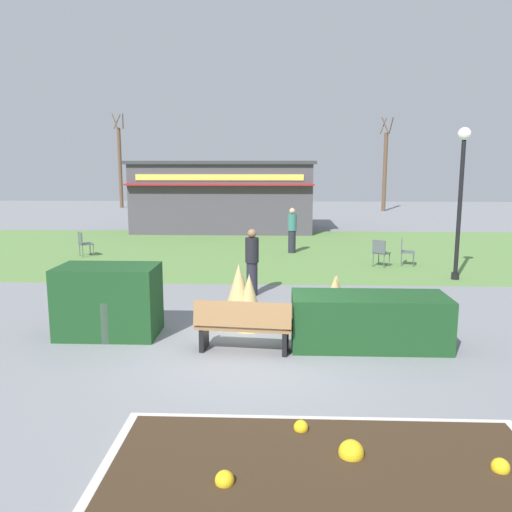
# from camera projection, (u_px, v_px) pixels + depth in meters

# --- Properties ---
(ground_plane) EXTENTS (80.00, 80.00, 0.00)m
(ground_plane) POSITION_uv_depth(u_px,v_px,m) (252.00, 355.00, 9.07)
(ground_plane) COLOR slate
(lawn_patch) EXTENTS (36.00, 12.00, 0.01)m
(lawn_patch) POSITION_uv_depth(u_px,v_px,m) (266.00, 250.00, 20.38)
(lawn_patch) COLOR #5B8442
(lawn_patch) RESTS_ON ground_plane
(flower_bed) EXTENTS (4.75, 2.43, 0.33)m
(flower_bed) POSITION_uv_depth(u_px,v_px,m) (327.00, 476.00, 5.39)
(flower_bed) COLOR beige
(flower_bed) RESTS_ON ground_plane
(park_bench) EXTENTS (1.74, 0.69, 0.95)m
(park_bench) POSITION_uv_depth(u_px,v_px,m) (244.00, 326.00, 9.15)
(park_bench) COLOR olive
(park_bench) RESTS_ON ground_plane
(hedge_left) EXTENTS (1.88, 1.10, 1.36)m
(hedge_left) POSITION_uv_depth(u_px,v_px,m) (109.00, 301.00, 10.06)
(hedge_left) COLOR #19421E
(hedge_left) RESTS_ON ground_plane
(hedge_right) EXTENTS (2.78, 1.10, 0.95)m
(hedge_right) POSITION_uv_depth(u_px,v_px,m) (369.00, 321.00, 9.46)
(hedge_right) COLOR #19421E
(hedge_right) RESTS_ON ground_plane
(ornamental_grass_behind_left) EXTENTS (0.80, 0.80, 1.08)m
(ornamental_grass_behind_left) POSITION_uv_depth(u_px,v_px,m) (335.00, 302.00, 10.53)
(ornamental_grass_behind_left) COLOR tan
(ornamental_grass_behind_left) RESTS_ON ground_plane
(ornamental_grass_behind_right) EXTENTS (0.58, 0.58, 1.01)m
(ornamental_grass_behind_right) POSITION_uv_depth(u_px,v_px,m) (336.00, 298.00, 10.99)
(ornamental_grass_behind_right) COLOR tan
(ornamental_grass_behind_right) RESTS_ON ground_plane
(ornamental_grass_behind_center) EXTENTS (0.80, 0.80, 1.29)m
(ornamental_grass_behind_center) POSITION_uv_depth(u_px,v_px,m) (239.00, 295.00, 10.66)
(ornamental_grass_behind_center) COLOR tan
(ornamental_grass_behind_center) RESTS_ON ground_plane
(ornamental_grass_behind_far) EXTENTS (0.68, 0.68, 1.13)m
(ornamental_grass_behind_far) POSITION_uv_depth(u_px,v_px,m) (249.00, 301.00, 10.47)
(ornamental_grass_behind_far) COLOR tan
(ornamental_grass_behind_far) RESTS_ON ground_plane
(lamppost_mid) EXTENTS (0.36, 0.36, 4.29)m
(lamppost_mid) POSITION_uv_depth(u_px,v_px,m) (461.00, 185.00, 14.69)
(lamppost_mid) COLOR black
(lamppost_mid) RESTS_ON ground_plane
(trash_bin) EXTENTS (0.52, 0.52, 0.78)m
(trash_bin) POSITION_uv_depth(u_px,v_px,m) (109.00, 320.00, 9.81)
(trash_bin) COLOR #2D4233
(trash_bin) RESTS_ON ground_plane
(food_kiosk) EXTENTS (8.99, 4.90, 3.47)m
(food_kiosk) POSITION_uv_depth(u_px,v_px,m) (224.00, 196.00, 26.57)
(food_kiosk) COLOR #47424C
(food_kiosk) RESTS_ON ground_plane
(cafe_chair_west) EXTENTS (0.62, 0.62, 0.89)m
(cafe_chair_west) POSITION_uv_depth(u_px,v_px,m) (380.00, 251.00, 16.90)
(cafe_chair_west) COLOR #4C5156
(cafe_chair_west) RESTS_ON ground_plane
(cafe_chair_east) EXTENTS (0.53, 0.53, 0.89)m
(cafe_chair_east) POSITION_uv_depth(u_px,v_px,m) (405.00, 250.00, 17.19)
(cafe_chair_east) COLOR #4C5156
(cafe_chair_east) RESTS_ON ground_plane
(cafe_chair_center) EXTENTS (0.62, 0.62, 0.89)m
(cafe_chair_center) POSITION_uv_depth(u_px,v_px,m) (83.00, 242.00, 18.91)
(cafe_chair_center) COLOR #4C5156
(cafe_chair_center) RESTS_ON ground_plane
(person_strolling) EXTENTS (0.34, 0.34, 1.69)m
(person_strolling) POSITION_uv_depth(u_px,v_px,m) (292.00, 230.00, 19.62)
(person_strolling) COLOR #23232D
(person_strolling) RESTS_ON ground_plane
(person_standing) EXTENTS (0.34, 0.34, 1.69)m
(person_standing) POSITION_uv_depth(u_px,v_px,m) (252.00, 262.00, 13.15)
(person_standing) COLOR #23232D
(person_standing) RESTS_ON ground_plane
(parked_car_west_slot) EXTENTS (4.28, 2.21, 1.20)m
(parked_car_west_slot) POSITION_uv_depth(u_px,v_px,m) (207.00, 206.00, 33.98)
(parked_car_west_slot) COLOR silver
(parked_car_west_slot) RESTS_ON ground_plane
(tree_left_bg) EXTENTS (0.91, 0.96, 6.62)m
(tree_left_bg) POSITION_uv_depth(u_px,v_px,m) (385.00, 170.00, 37.58)
(tree_left_bg) COLOR brown
(tree_left_bg) RESTS_ON ground_plane
(tree_right_bg) EXTENTS (0.91, 0.96, 7.16)m
(tree_right_bg) POSITION_uv_depth(u_px,v_px,m) (120.00, 166.00, 40.61)
(tree_right_bg) COLOR brown
(tree_right_bg) RESTS_ON ground_plane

